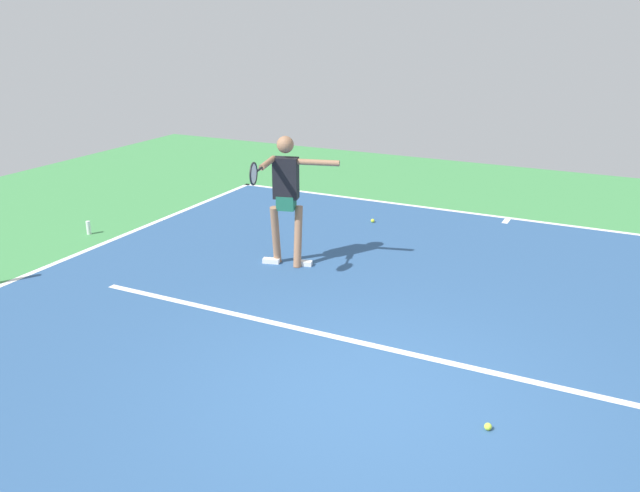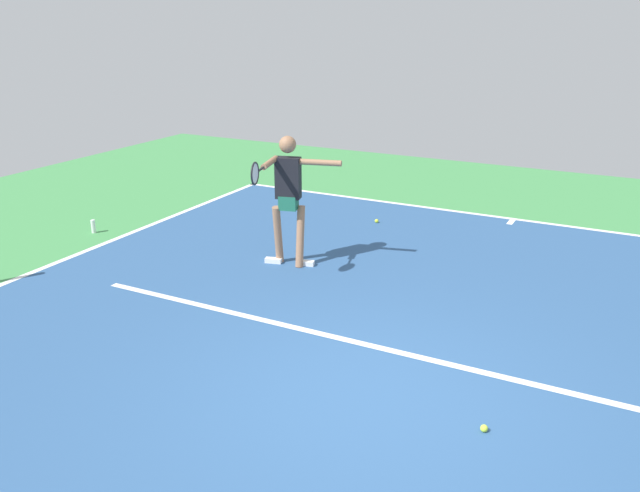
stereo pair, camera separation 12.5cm
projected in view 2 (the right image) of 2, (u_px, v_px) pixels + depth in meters
ground_plane at (367, 400)px, 6.12m from camera, size 21.41×21.41×0.00m
court_surface at (367, 400)px, 6.12m from camera, size 10.94×12.97×0.00m
court_line_baseline_near at (513, 219)px, 11.50m from camera, size 10.94×0.10×0.01m
court_line_service at (404, 354)px, 6.95m from camera, size 8.20×0.10×0.01m
court_line_centre_mark at (511, 222)px, 11.34m from camera, size 0.10×0.30×0.01m
tennis_player at (288, 192)px, 9.04m from camera, size 1.09×1.32×1.86m
tennis_ball_far_corner at (377, 221)px, 11.29m from camera, size 0.07×0.07×0.07m
tennis_ball_centre_court at (484, 428)px, 5.64m from camera, size 0.07×0.07×0.07m
water_bottle at (93, 226)px, 10.75m from camera, size 0.07×0.07×0.22m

